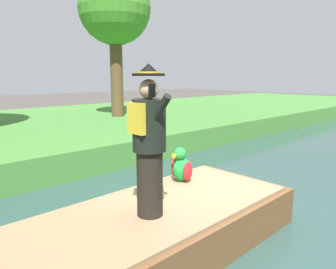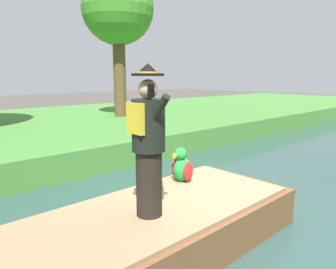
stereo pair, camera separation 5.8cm
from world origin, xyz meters
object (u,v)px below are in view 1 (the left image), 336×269
(boat, at_px, (157,228))
(tree_tall, at_px, (115,10))
(parrot_plush, at_px, (181,167))
(person_pirate, at_px, (149,142))

(boat, distance_m, tree_tall, 10.32)
(parrot_plush, height_order, tree_tall, tree_tall)
(boat, xyz_separation_m, person_pirate, (0.13, -0.23, 1.23))
(person_pirate, distance_m, parrot_plush, 1.51)
(boat, xyz_separation_m, parrot_plush, (-0.51, 0.96, 0.55))
(boat, xyz_separation_m, tree_tall, (-7.99, 4.70, 4.55))
(boat, distance_m, person_pirate, 1.26)
(boat, relative_size, tree_tall, 0.74)
(boat, height_order, person_pirate, person_pirate)
(person_pirate, xyz_separation_m, parrot_plush, (-0.64, 1.19, -0.68))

